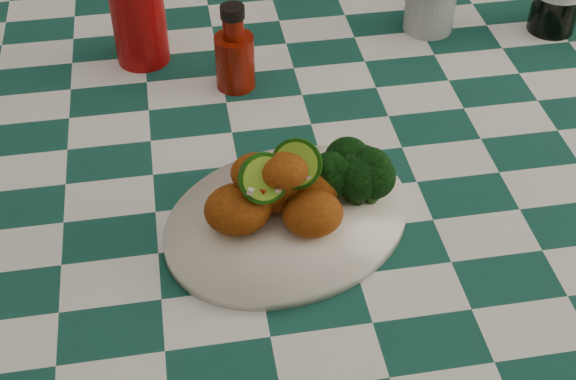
{
  "coord_description": "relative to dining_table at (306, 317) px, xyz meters",
  "views": [
    {
      "loc": [
        -0.17,
        -0.8,
        1.42
      ],
      "look_at": [
        -0.06,
        -0.18,
        0.84
      ],
      "focal_mm": 50.0,
      "sensor_mm": 36.0,
      "label": 1
    }
  ],
  "objects": [
    {
      "name": "dining_table",
      "position": [
        0.0,
        0.0,
        0.0
      ],
      "size": [
        1.66,
        1.06,
        0.79
      ],
      "primitive_type": null,
      "color": "#13473D",
      "rests_on": "ground"
    },
    {
      "name": "plate",
      "position": [
        -0.06,
        -0.18,
        0.4
      ],
      "size": [
        0.35,
        0.32,
        0.02
      ],
      "primitive_type": null,
      "rotation": [
        0.0,
        0.0,
        0.4
      ],
      "color": "white",
      "rests_on": "dining_table"
    },
    {
      "name": "fried_chicken_pile",
      "position": [
        -0.07,
        -0.18,
        0.45
      ],
      "size": [
        0.14,
        0.1,
        0.09
      ],
      "primitive_type": null,
      "color": "#9D460F",
      "rests_on": "plate"
    },
    {
      "name": "broccoli_side",
      "position": [
        0.02,
        -0.17,
        0.44
      ],
      "size": [
        0.08,
        0.08,
        0.06
      ],
      "primitive_type": null,
      "color": "black",
      "rests_on": "plate"
    },
    {
      "name": "red_tumbler",
      "position": [
        -0.21,
        0.19,
        0.46
      ],
      "size": [
        0.08,
        0.08,
        0.13
      ],
      "primitive_type": "cylinder",
      "rotation": [
        0.0,
        0.0,
        0.1
      ],
      "color": "#9A0808",
      "rests_on": "dining_table"
    },
    {
      "name": "ketchup_bottle",
      "position": [
        -0.08,
        0.1,
        0.45
      ],
      "size": [
        0.07,
        0.07,
        0.12
      ],
      "primitive_type": null,
      "rotation": [
        0.0,
        0.0,
        -0.42
      ],
      "color": "#711105",
      "rests_on": "dining_table"
    },
    {
      "name": "wooden_chair_left",
      "position": [
        -0.33,
        0.75,
        0.12
      ],
      "size": [
        0.52,
        0.54,
        1.02
      ],
      "primitive_type": null,
      "rotation": [
        0.0,
        0.0,
        0.12
      ],
      "color": "#472814",
      "rests_on": "ground"
    },
    {
      "name": "wooden_chair_right",
      "position": [
        0.23,
        0.76,
        0.01
      ],
      "size": [
        0.45,
        0.47,
        0.81
      ],
      "primitive_type": null,
      "rotation": [
        0.0,
        0.0,
        0.24
      ],
      "color": "#472814",
      "rests_on": "ground"
    }
  ]
}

